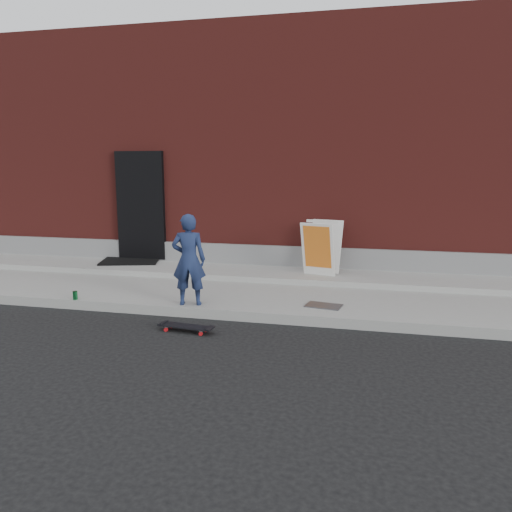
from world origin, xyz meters
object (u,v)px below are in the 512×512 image
(child, at_px, (189,260))
(skateboard, at_px, (186,327))
(pizza_sign, at_px, (321,247))
(soda_can, at_px, (75,295))

(child, height_order, skateboard, child)
(skateboard, bearing_deg, child, 106.65)
(skateboard, bearing_deg, pizza_sign, 62.72)
(skateboard, relative_size, soda_can, 5.70)
(child, xyz_separation_m, skateboard, (0.24, -0.80, -0.77))
(pizza_sign, height_order, soda_can, pizza_sign)
(child, height_order, soda_can, child)
(child, distance_m, soda_can, 1.96)
(child, bearing_deg, skateboard, 94.75)
(child, distance_m, pizza_sign, 2.79)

